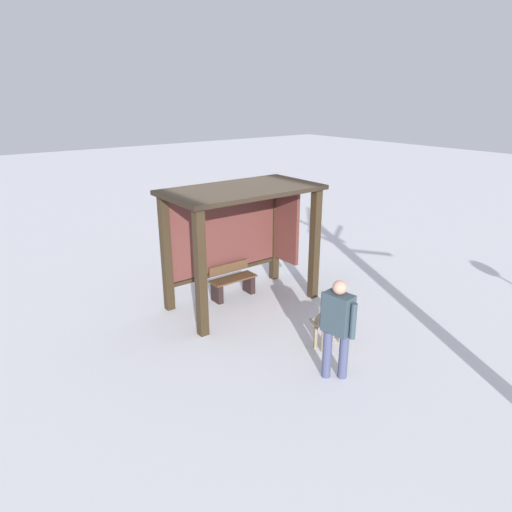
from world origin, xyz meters
name	(u,v)px	position (x,y,z in m)	size (l,w,h in m)	color
ground_plane	(243,302)	(0.00, 0.00, 0.00)	(60.00, 60.00, 0.00)	silver
bus_shelter	(241,220)	(0.12, 0.23, 1.71)	(3.05, 1.64, 2.43)	#332617
bench_left_inside	(233,283)	(0.00, 0.39, 0.32)	(1.03, 0.37, 0.72)	brown
person_walking	(337,322)	(-0.43, -3.02, 0.94)	(0.34, 0.63, 1.61)	#35454F
dog	(331,317)	(0.24, -2.28, 0.52)	(1.06, 0.34, 0.71)	gray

